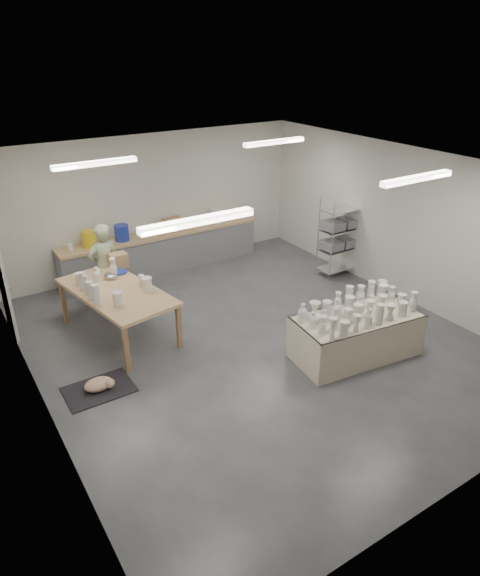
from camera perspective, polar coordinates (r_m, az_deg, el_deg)
room at (r=8.14m, az=0.73°, el=6.54°), size 8.00×8.02×3.00m
back_counter at (r=11.70m, az=-8.66°, el=4.18°), size 4.60×0.60×1.24m
wire_shelf at (r=11.45m, az=11.01°, el=5.82°), size 0.88×0.48×1.80m
drying_table at (r=8.65m, az=12.73°, el=-4.85°), size 2.18×1.23×1.11m
work_table at (r=9.17m, az=-13.76°, el=-0.01°), size 1.54×2.48×1.24m
rug at (r=8.14m, az=-15.39°, el=-10.81°), size 1.00×0.70×0.02m
cat at (r=8.07m, az=-15.31°, el=-10.24°), size 0.50×0.43×0.18m
potter at (r=10.11m, az=-14.82°, el=2.32°), size 0.67×0.48×1.71m
red_stool at (r=10.57m, az=-14.96°, el=0.02°), size 0.44×0.44×0.33m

